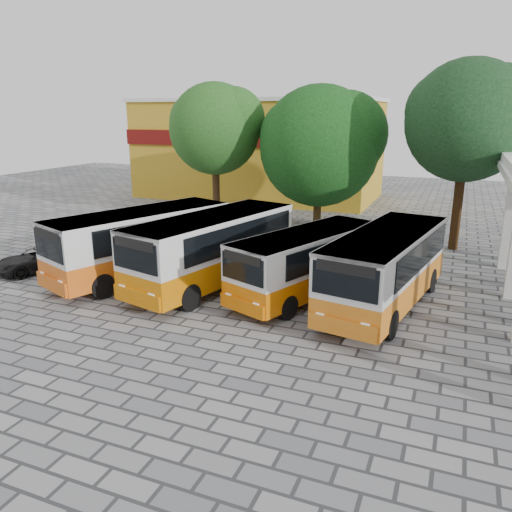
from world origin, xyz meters
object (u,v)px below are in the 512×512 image
at_px(bus_centre_right, 307,260).
at_px(bus_far_right, 386,265).
at_px(parked_car, 39,259).
at_px(bus_far_left, 141,239).
at_px(bus_centre_left, 213,246).

distance_m(bus_centre_right, bus_far_right, 3.10).
bearing_deg(parked_car, bus_centre_right, 32.73).
relative_size(bus_far_left, bus_far_right, 1.06).
bearing_deg(parked_car, bus_far_left, 37.61).
bearing_deg(bus_far_left, bus_centre_right, 24.64).
bearing_deg(bus_centre_left, parked_car, -157.76).
xyz_separation_m(bus_centre_left, bus_far_right, (7.16, 0.21, -0.07)).
xyz_separation_m(bus_far_left, bus_far_right, (10.65, 0.41, -0.05)).
bearing_deg(bus_far_right, bus_far_left, -167.74).
bearing_deg(bus_far_left, bus_centre_left, 24.41).
bearing_deg(bus_centre_right, bus_far_left, -155.42).
distance_m(bus_centre_right, parked_car, 12.75).
bearing_deg(bus_far_left, parked_car, -147.15).
distance_m(bus_far_left, bus_centre_right, 7.57).
bearing_deg(bus_far_right, bus_centre_left, -168.26).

